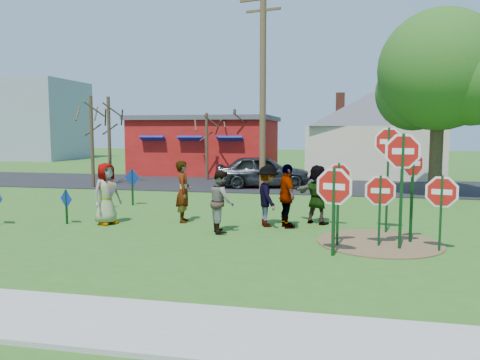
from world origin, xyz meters
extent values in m
plane|color=#2F5E1B|center=(0.00, 0.00, 0.00)|extent=(120.00, 120.00, 0.00)
cube|color=#9E9E99|center=(0.00, -7.20, 0.04)|extent=(22.00, 1.80, 0.08)
cube|color=black|center=(0.00, 11.50, 0.02)|extent=(120.00, 7.50, 0.04)
cylinder|color=brown|center=(4.50, -1.00, 0.01)|extent=(3.20, 3.20, 0.03)
cube|color=maroon|center=(-5.50, 18.00, 1.80)|extent=(9.00, 7.00, 3.60)
cube|color=#4C4C51|center=(-5.50, 18.00, 3.75)|extent=(9.40, 7.40, 0.30)
cube|color=navy|center=(-8.00, 14.40, 2.40)|extent=(1.60, 0.78, 0.45)
cube|color=navy|center=(-5.50, 14.40, 2.40)|extent=(1.60, 0.78, 0.45)
cube|color=navy|center=(-3.00, 14.40, 2.40)|extent=(1.60, 0.78, 0.45)
cube|color=beige|center=(5.50, 18.00, 1.60)|extent=(8.00, 7.00, 3.20)
pyramid|color=#4C4C51|center=(5.50, 18.00, 5.40)|extent=(9.40, 9.40, 2.20)
cube|color=brown|center=(3.50, 17.00, 4.60)|extent=(0.55, 0.55, 1.40)
cube|color=brown|center=(7.50, 19.00, 4.60)|extent=(0.55, 0.55, 1.40)
cube|color=#8C939E|center=(-28.00, 30.00, 4.00)|extent=(10.00, 8.00, 8.00)
cube|color=#113E19|center=(3.32, -2.49, 1.03)|extent=(0.08, 0.09, 2.06)
cylinder|color=white|center=(3.32, -2.49, 1.63)|extent=(1.13, 0.38, 1.18)
cylinder|color=#B7130E|center=(3.32, -2.49, 1.63)|extent=(0.98, 0.33, 1.02)
cube|color=white|center=(3.32, -2.49, 1.63)|extent=(0.50, 0.16, 0.15)
cube|color=#113E19|center=(4.79, 0.28, 1.50)|extent=(0.07, 0.08, 3.01)
cylinder|color=white|center=(4.79, 0.28, 2.61)|extent=(1.07, 0.26, 1.09)
cylinder|color=#B7130E|center=(4.79, 0.28, 2.61)|extent=(0.92, 0.23, 0.94)
cube|color=white|center=(4.79, 0.28, 2.61)|extent=(0.47, 0.11, 0.14)
cylinder|color=gold|center=(4.79, 0.28, 2.61)|extent=(1.07, 0.25, 1.09)
cube|color=#113E19|center=(4.93, -1.58, 1.42)|extent=(0.07, 0.08, 2.85)
cylinder|color=white|center=(4.93, -1.58, 2.42)|extent=(1.17, 0.13, 1.17)
cylinder|color=#B7130E|center=(4.93, -1.58, 2.42)|extent=(1.01, 0.12, 1.01)
cube|color=white|center=(4.93, -1.58, 2.42)|extent=(0.51, 0.05, 0.15)
cube|color=#113E19|center=(5.29, -0.82, 1.21)|extent=(0.08, 0.08, 2.42)
cylinder|color=white|center=(5.29, -0.82, 2.08)|extent=(0.80, 0.53, 0.95)
cylinder|color=#B7130E|center=(5.29, -0.82, 2.08)|extent=(0.70, 0.46, 0.82)
cube|color=white|center=(5.29, -0.82, 2.08)|extent=(0.35, 0.23, 0.12)
cylinder|color=gold|center=(5.29, -0.82, 2.08)|extent=(0.80, 0.53, 0.95)
cube|color=#113E19|center=(4.45, -1.38, 0.90)|extent=(0.06, 0.07, 1.80)
cylinder|color=white|center=(4.45, -1.38, 1.43)|extent=(1.04, 0.06, 1.04)
cylinder|color=#B7130E|center=(4.45, -1.38, 1.43)|extent=(0.90, 0.05, 0.90)
cube|color=white|center=(4.45, -1.38, 1.43)|extent=(0.46, 0.02, 0.13)
cube|color=#113E19|center=(5.84, -1.61, 0.92)|extent=(0.07, 0.08, 1.84)
cylinder|color=white|center=(5.84, -1.61, 1.46)|extent=(1.01, 0.26, 1.04)
cylinder|color=#B7130E|center=(5.84, -1.61, 1.46)|extent=(0.87, 0.23, 0.89)
cube|color=white|center=(5.84, -1.61, 1.46)|extent=(0.44, 0.11, 0.13)
cylinder|color=gold|center=(5.84, -1.61, 1.46)|extent=(1.01, 0.26, 1.04)
cube|color=#113E19|center=(3.42, -1.57, 1.06)|extent=(0.07, 0.08, 2.12)
cylinder|color=white|center=(3.42, -1.57, 1.78)|extent=(0.87, 0.34, 0.93)
cylinder|color=#B7130E|center=(3.42, -1.57, 1.78)|extent=(0.76, 0.29, 0.80)
cube|color=white|center=(3.42, -1.57, 1.78)|extent=(0.38, 0.15, 0.12)
cube|color=#113E19|center=(-4.90, -0.37, 0.54)|extent=(0.07, 0.07, 1.08)
cube|color=navy|center=(-4.90, -0.37, 0.80)|extent=(0.55, 0.27, 0.60)
cube|color=#113E19|center=(-5.19, 2.63, 0.52)|extent=(0.06, 0.07, 1.04)
cube|color=navy|center=(-5.19, 2.63, 0.74)|extent=(0.63, 0.10, 0.63)
cube|color=#113E19|center=(-4.46, 3.51, 0.71)|extent=(0.06, 0.07, 1.43)
cube|color=navy|center=(-4.46, 3.51, 1.10)|extent=(0.68, 0.13, 0.68)
imported|color=#3C4C84|center=(-3.64, -0.15, 0.97)|extent=(0.97, 1.12, 1.93)
imported|color=#25665A|center=(-1.41, 0.68, 0.98)|extent=(0.63, 0.81, 1.97)
imported|color=brown|center=(0.15, -0.54, 0.90)|extent=(0.96, 1.06, 1.80)
imported|color=#2E2E33|center=(1.32, 0.56, 0.93)|extent=(1.09, 1.38, 1.87)
imported|color=#542C5D|center=(1.93, 0.45, 0.96)|extent=(0.90, 1.22, 1.93)
imported|color=#235537|center=(2.80, 1.27, 0.93)|extent=(1.79, 1.30, 1.86)
imported|color=#323237|center=(-0.34, 10.17, 0.86)|extent=(5.08, 2.82, 1.63)
cylinder|color=#4C3823|center=(-0.22, 9.27, 4.92)|extent=(0.31, 0.31, 9.83)
cube|color=#4C3823|center=(-0.22, 9.27, 8.63)|extent=(1.73, 0.49, 0.11)
cylinder|color=#382819|center=(7.65, 8.51, 2.21)|extent=(0.56, 0.56, 4.43)
sphere|color=#255416|center=(7.65, 8.51, 5.54)|extent=(5.23, 5.23, 5.23)
sphere|color=#255416|center=(8.85, 7.91, 5.03)|extent=(3.83, 3.83, 3.83)
sphere|color=#255416|center=(6.74, 9.32, 4.63)|extent=(3.42, 3.42, 3.42)
cylinder|color=#382819|center=(-8.78, 10.08, 2.37)|extent=(0.18, 0.18, 4.75)
cylinder|color=#382819|center=(-4.14, 13.12, 1.98)|extent=(0.18, 0.18, 3.95)
cylinder|color=#382819|center=(-8.92, 8.50, 2.34)|extent=(0.18, 0.18, 4.68)
cylinder|color=#382819|center=(-2.80, 14.64, 2.11)|extent=(0.18, 0.18, 4.23)
camera|label=1|loc=(3.37, -13.42, 2.91)|focal=35.00mm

